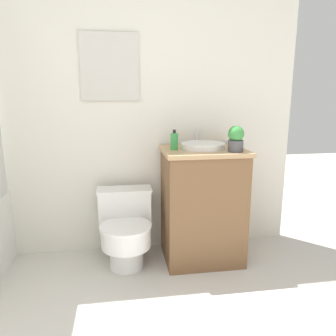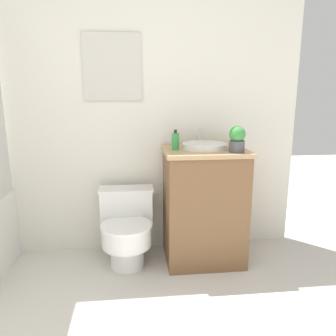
# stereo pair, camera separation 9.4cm
# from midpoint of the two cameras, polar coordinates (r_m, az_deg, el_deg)

# --- Properties ---
(wall_back) EXTENTS (3.38, 0.07, 2.50)m
(wall_back) POSITION_cam_midpoint_polar(r_m,az_deg,el_deg) (2.64, -15.67, 11.90)
(wall_back) COLOR silver
(wall_back) RESTS_ON ground_plane
(toilet) EXTENTS (0.42, 0.51, 0.56)m
(toilet) POSITION_cam_midpoint_polar(r_m,az_deg,el_deg) (2.53, -8.47, -10.28)
(toilet) COLOR white
(toilet) RESTS_ON ground_plane
(vanity) EXTENTS (0.61, 0.50, 0.88)m
(vanity) POSITION_cam_midpoint_polar(r_m,az_deg,el_deg) (2.54, 4.91, -6.40)
(vanity) COLOR brown
(vanity) RESTS_ON ground_plane
(sink) EXTENTS (0.33, 0.37, 0.13)m
(sink) POSITION_cam_midpoint_polar(r_m,az_deg,el_deg) (2.45, 4.99, 3.91)
(sink) COLOR white
(sink) RESTS_ON vanity
(soap_bottle) EXTENTS (0.06, 0.06, 0.15)m
(soap_bottle) POSITION_cam_midpoint_polar(r_m,az_deg,el_deg) (2.37, -0.04, 4.69)
(soap_bottle) COLOR green
(soap_bottle) RESTS_ON vanity
(potted_plant) EXTENTS (0.11, 0.11, 0.18)m
(potted_plant) POSITION_cam_midpoint_polar(r_m,az_deg,el_deg) (2.33, 10.60, 5.06)
(potted_plant) COLOR #4C4C51
(potted_plant) RESTS_ON vanity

